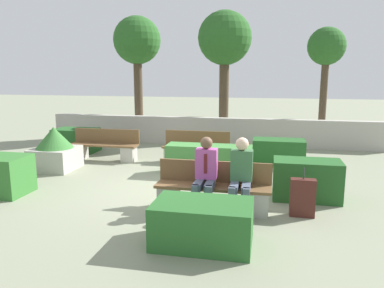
{
  "coord_description": "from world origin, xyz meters",
  "views": [
    {
      "loc": [
        1.96,
        -7.55,
        2.47
      ],
      "look_at": [
        0.31,
        0.5,
        0.9
      ],
      "focal_mm": 35.0,
      "sensor_mm": 36.0,
      "label": 1
    }
  ],
  "objects_px": {
    "bench_left_side": "(104,148)",
    "tree_leftmost": "(137,43)",
    "bench_right_side": "(196,151)",
    "tree_center_right": "(326,51)",
    "bench_front": "(213,192)",
    "suitcase": "(302,198)",
    "tree_center_left": "(225,41)",
    "planter_corner_left": "(55,149)",
    "person_seated_man": "(205,172)",
    "person_seated_woman": "(241,173)"
  },
  "relations": [
    {
      "from": "bench_front",
      "to": "person_seated_man",
      "type": "height_order",
      "value": "person_seated_man"
    },
    {
      "from": "person_seated_man",
      "to": "suitcase",
      "type": "relative_size",
      "value": 1.56
    },
    {
      "from": "bench_right_side",
      "to": "suitcase",
      "type": "height_order",
      "value": "bench_right_side"
    },
    {
      "from": "bench_right_side",
      "to": "suitcase",
      "type": "distance_m",
      "value": 4.32
    },
    {
      "from": "bench_left_side",
      "to": "person_seated_woman",
      "type": "distance_m",
      "value": 5.42
    },
    {
      "from": "tree_center_left",
      "to": "tree_leftmost",
      "type": "bearing_deg",
      "value": 175.23
    },
    {
      "from": "suitcase",
      "to": "tree_center_left",
      "type": "height_order",
      "value": "tree_center_left"
    },
    {
      "from": "planter_corner_left",
      "to": "tree_center_left",
      "type": "height_order",
      "value": "tree_center_left"
    },
    {
      "from": "suitcase",
      "to": "planter_corner_left",
      "type": "bearing_deg",
      "value": 160.93
    },
    {
      "from": "bench_front",
      "to": "tree_leftmost",
      "type": "distance_m",
      "value": 8.86
    },
    {
      "from": "planter_corner_left",
      "to": "tree_leftmost",
      "type": "bearing_deg",
      "value": 84.93
    },
    {
      "from": "bench_front",
      "to": "tree_leftmost",
      "type": "xyz_separation_m",
      "value": [
        -3.97,
        7.25,
        3.19
      ]
    },
    {
      "from": "bench_front",
      "to": "tree_center_left",
      "type": "bearing_deg",
      "value": 95.36
    },
    {
      "from": "bench_front",
      "to": "tree_center_left",
      "type": "distance_m",
      "value": 7.7
    },
    {
      "from": "tree_center_right",
      "to": "bench_right_side",
      "type": "bearing_deg",
      "value": -135.99
    },
    {
      "from": "person_seated_man",
      "to": "planter_corner_left",
      "type": "distance_m",
      "value": 4.85
    },
    {
      "from": "tree_center_left",
      "to": "tree_center_right",
      "type": "height_order",
      "value": "tree_center_left"
    },
    {
      "from": "suitcase",
      "to": "tree_center_right",
      "type": "distance_m",
      "value": 7.75
    },
    {
      "from": "tree_center_right",
      "to": "person_seated_woman",
      "type": "bearing_deg",
      "value": -107.25
    },
    {
      "from": "tree_center_right",
      "to": "suitcase",
      "type": "bearing_deg",
      "value": -99.52
    },
    {
      "from": "bench_left_side",
      "to": "tree_leftmost",
      "type": "height_order",
      "value": "tree_leftmost"
    },
    {
      "from": "person_seated_man",
      "to": "tree_center_left",
      "type": "distance_m",
      "value": 7.66
    },
    {
      "from": "tree_leftmost",
      "to": "tree_center_left",
      "type": "height_order",
      "value": "tree_center_left"
    },
    {
      "from": "person_seated_man",
      "to": "tree_center_right",
      "type": "relative_size",
      "value": 0.34
    },
    {
      "from": "suitcase",
      "to": "tree_center_right",
      "type": "bearing_deg",
      "value": 80.48
    },
    {
      "from": "person_seated_woman",
      "to": "tree_center_right",
      "type": "xyz_separation_m",
      "value": [
        2.25,
        7.25,
        2.43
      ]
    },
    {
      "from": "bench_left_side",
      "to": "planter_corner_left",
      "type": "height_order",
      "value": "planter_corner_left"
    },
    {
      "from": "person_seated_man",
      "to": "suitcase",
      "type": "bearing_deg",
      "value": 5.24
    },
    {
      "from": "person_seated_woman",
      "to": "tree_leftmost",
      "type": "relative_size",
      "value": 0.3
    },
    {
      "from": "tree_center_right",
      "to": "bench_left_side",
      "type": "bearing_deg",
      "value": -149.36
    },
    {
      "from": "tree_leftmost",
      "to": "suitcase",
      "type": "bearing_deg",
      "value": -52.59
    },
    {
      "from": "bench_front",
      "to": "bench_right_side",
      "type": "relative_size",
      "value": 1.14
    },
    {
      "from": "bench_front",
      "to": "suitcase",
      "type": "relative_size",
      "value": 2.4
    },
    {
      "from": "tree_leftmost",
      "to": "person_seated_man",
      "type": "bearing_deg",
      "value": -62.5
    },
    {
      "from": "bench_right_side",
      "to": "tree_leftmost",
      "type": "height_order",
      "value": "tree_leftmost"
    },
    {
      "from": "bench_front",
      "to": "bench_right_side",
      "type": "bearing_deg",
      "value": 105.83
    },
    {
      "from": "tree_leftmost",
      "to": "bench_left_side",
      "type": "bearing_deg",
      "value": -85.15
    },
    {
      "from": "bench_right_side",
      "to": "person_seated_man",
      "type": "relative_size",
      "value": 1.35
    },
    {
      "from": "person_seated_woman",
      "to": "bench_front",
      "type": "bearing_deg",
      "value": 164.51
    },
    {
      "from": "suitcase",
      "to": "tree_leftmost",
      "type": "distance_m",
      "value": 9.66
    },
    {
      "from": "tree_center_left",
      "to": "bench_left_side",
      "type": "bearing_deg",
      "value": -129.26
    },
    {
      "from": "bench_left_side",
      "to": "tree_center_left",
      "type": "relative_size",
      "value": 0.43
    },
    {
      "from": "bench_right_side",
      "to": "tree_center_right",
      "type": "relative_size",
      "value": 0.46
    },
    {
      "from": "person_seated_woman",
      "to": "tree_leftmost",
      "type": "xyz_separation_m",
      "value": [
        -4.47,
        7.39,
        2.78
      ]
    },
    {
      "from": "person_seated_man",
      "to": "suitcase",
      "type": "distance_m",
      "value": 1.75
    },
    {
      "from": "bench_front",
      "to": "suitcase",
      "type": "height_order",
      "value": "bench_front"
    },
    {
      "from": "tree_leftmost",
      "to": "tree_center_left",
      "type": "relative_size",
      "value": 0.99
    },
    {
      "from": "bench_right_side",
      "to": "suitcase",
      "type": "xyz_separation_m",
      "value": [
        2.56,
        -3.48,
        -0.0
      ]
    },
    {
      "from": "planter_corner_left",
      "to": "suitcase",
      "type": "distance_m",
      "value": 6.35
    },
    {
      "from": "planter_corner_left",
      "to": "bench_left_side",
      "type": "bearing_deg",
      "value": 57.48
    }
  ]
}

